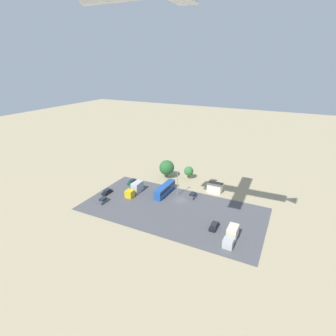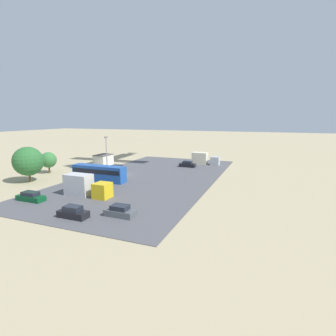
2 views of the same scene
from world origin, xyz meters
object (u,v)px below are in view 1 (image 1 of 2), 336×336
parked_car_1 (103,200)px  parked_car_4 (107,192)px  parked_car_0 (133,182)px  parked_truck_1 (135,189)px  shed_building (215,188)px  parked_truck_0 (231,235)px  parked_car_2 (214,226)px  parked_car_3 (193,196)px  bus (165,189)px

parked_car_1 → parked_car_4: 6.09m
parked_car_0 → parked_truck_1: parked_truck_1 is taller
shed_building → parked_truck_0: size_ratio=0.68×
parked_car_0 → parked_car_2: size_ratio=1.10×
parked_car_0 → parked_car_4: 11.61m
parked_car_0 → parked_car_2: bearing=158.4°
shed_building → parked_car_0: shed_building is taller
parked_car_0 → parked_car_1: bearing=88.4°
shed_building → parked_car_3: bearing=55.1°
shed_building → parked_truck_1: parked_truck_1 is taller
shed_building → parked_truck_0: (-12.00, 24.97, 0.01)m
parked_car_4 → parked_car_1: bearing=116.9°
parked_car_2 → parked_truck_0: 6.35m
parked_car_4 → parked_truck_1: bearing=-150.5°
parked_car_1 → parked_car_4: (2.76, -5.43, 0.04)m
parked_car_2 → parked_truck_0: size_ratio=0.56×
parked_car_3 → parked_car_0: bearing=179.1°
parked_car_4 → parked_truck_1: 9.87m
shed_building → bus: size_ratio=0.44×
parked_car_0 → parked_car_4: (3.21, 11.15, 0.06)m
parked_car_3 → parked_truck_0: size_ratio=0.56×
shed_building → parked_truck_0: parked_truck_0 is taller
parked_car_1 → parked_car_4: bearing=116.9°
parked_car_4 → shed_building: bearing=-150.8°
parked_car_1 → parked_truck_0: (-42.38, 1.01, 0.87)m
parked_car_4 → parked_truck_0: parked_truck_0 is taller
parked_car_2 → parked_truck_1: size_ratio=0.52×
parked_car_0 → parked_car_3: parked_car_3 is taller
parked_car_1 → parked_truck_1: size_ratio=0.50×
parked_car_3 → parked_truck_0: bearing=-44.7°
parked_car_4 → parked_truck_0: (-45.13, 6.44, 0.84)m
shed_building → parked_car_1: shed_building is taller
parked_car_0 → parked_car_2: 39.22m
parked_car_4 → parked_truck_0: 45.60m
shed_building → parked_car_1: size_ratio=1.26×
parked_car_2 → parked_car_3: bearing=-49.7°
parked_car_1 → bus: bearing=43.3°
parked_car_1 → parked_car_3: parked_car_3 is taller
bus → shed_building: bearing=-147.8°
parked_car_1 → parked_car_2: (-36.91, -2.11, 0.05)m
bus → parked_car_3: 9.86m
parked_car_1 → parked_car_2: parked_car_2 is taller
bus → parked_car_0: bus is taller
shed_building → parked_car_4: bearing=29.2°
parked_car_1 → parked_car_3: (-24.97, -16.21, 0.06)m
parked_car_4 → parked_truck_1: parked_truck_1 is taller
shed_building → parked_car_3: shed_building is taller
parked_car_2 → shed_building: bearing=-73.3°
bus → parked_car_1: (15.32, 14.46, -1.12)m
parked_car_0 → parked_car_1: parked_car_1 is taller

